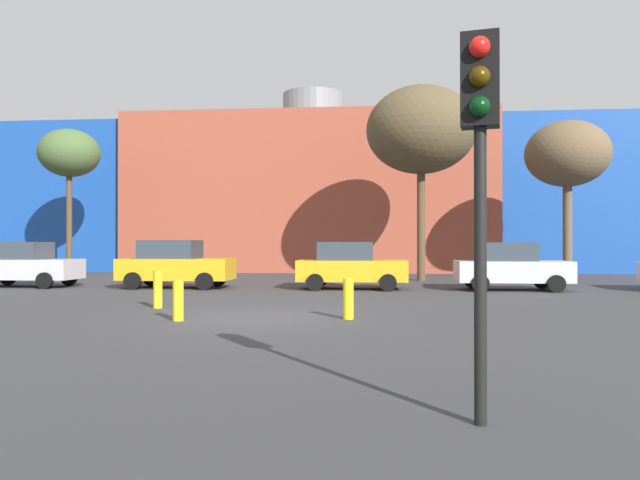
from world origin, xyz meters
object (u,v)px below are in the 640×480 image
at_px(parked_car_0, 24,265).
at_px(parked_car_1, 175,264).
at_px(bare_tree_0, 69,154).
at_px(bare_tree_2, 567,155).
at_px(parked_car_2, 350,266).
at_px(parked_car_3, 510,267).
at_px(traffic_light_near_right, 480,136).
at_px(bollard_yellow_1, 158,289).
at_px(bollard_yellow_2, 348,299).
at_px(bollard_yellow_0, 178,300).
at_px(bare_tree_1, 421,131).

relative_size(parked_car_0, parked_car_1, 0.96).
distance_m(bare_tree_0, bare_tree_2, 24.81).
relative_size(parked_car_2, parked_car_3, 1.01).
bearing_deg(bare_tree_2, traffic_light_near_right, -109.43).
xyz_separation_m(parked_car_0, parked_car_3, (18.86, -0.00, -0.01)).
bearing_deg(parked_car_3, parked_car_1, 180.00).
relative_size(parked_car_3, bollard_yellow_1, 4.05).
relative_size(parked_car_0, bollard_yellow_2, 4.42).
height_order(traffic_light_near_right, bollard_yellow_0, traffic_light_near_right).
distance_m(parked_car_0, bollard_yellow_0, 13.35).
xyz_separation_m(parked_car_3, bare_tree_0, (-20.77, 7.04, 5.47)).
xyz_separation_m(traffic_light_near_right, bare_tree_1, (1.19, 21.94, 4.20)).
bearing_deg(parked_car_0, traffic_light_near_right, -48.09).
distance_m(traffic_light_near_right, bollard_yellow_1, 11.95).
height_order(parked_car_2, parked_car_3, parked_car_2).
distance_m(bare_tree_0, bollard_yellow_1, 18.15).
relative_size(parked_car_0, bare_tree_0, 0.54).
bearing_deg(bare_tree_2, bollard_yellow_0, -130.56).
bearing_deg(traffic_light_near_right, parked_car_0, -125.94).
xyz_separation_m(parked_car_2, traffic_light_near_right, (1.87, -16.53, 1.88)).
height_order(bare_tree_0, bollard_yellow_0, bare_tree_0).
xyz_separation_m(bare_tree_1, bollard_yellow_0, (-6.57, -14.81, -6.50)).
relative_size(parked_car_1, bollard_yellow_0, 4.66).
distance_m(parked_car_1, parked_car_2, 6.80).
relative_size(bare_tree_0, bare_tree_1, 0.85).
relative_size(bollard_yellow_1, bollard_yellow_2, 1.07).
bearing_deg(bare_tree_0, bollard_yellow_0, -55.32).
relative_size(traffic_light_near_right, bollard_yellow_0, 4.09).
xyz_separation_m(parked_car_2, bare_tree_0, (-14.87, 7.04, 5.46)).
bearing_deg(parked_car_3, bollard_yellow_2, -122.57).
relative_size(traffic_light_near_right, bare_tree_2, 0.50).
height_order(parked_car_1, bollard_yellow_2, parked_car_1).
bearing_deg(bollard_yellow_1, parked_car_3, 32.77).
distance_m(parked_car_2, bare_tree_2, 12.75).
bearing_deg(bollard_yellow_2, bollard_yellow_1, 160.53).
relative_size(parked_car_1, bare_tree_2, 0.57).
relative_size(parked_car_0, bollard_yellow_0, 4.49).
bearing_deg(bollard_yellow_1, parked_car_2, 54.83).
xyz_separation_m(parked_car_0, bollard_yellow_1, (8.07, -6.94, -0.39)).
height_order(parked_car_0, bollard_yellow_0, parked_car_0).
distance_m(parked_car_3, bare_tree_2, 8.97).
bearing_deg(parked_car_2, parked_car_3, -0.00).
bearing_deg(bollard_yellow_0, bare_tree_2, 49.44).
bearing_deg(bollard_yellow_1, bare_tree_1, 57.19).
bearing_deg(bollard_yellow_1, bare_tree_2, 41.74).
height_order(bare_tree_2, bollard_yellow_0, bare_tree_2).
height_order(traffic_light_near_right, bare_tree_0, bare_tree_0).
xyz_separation_m(parked_car_2, bollard_yellow_0, (-3.50, -9.40, -0.43)).
bearing_deg(bollard_yellow_1, parked_car_0, 139.32).
distance_m(bare_tree_2, bollard_yellow_2, 18.66).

